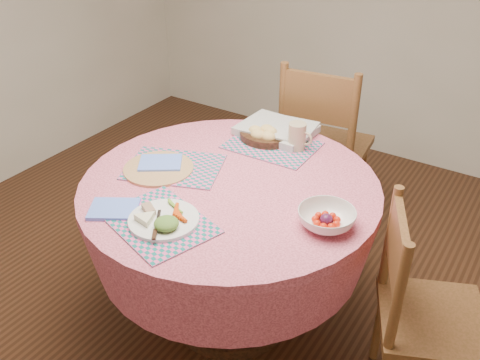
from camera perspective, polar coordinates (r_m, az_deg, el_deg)
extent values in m
plane|color=#331C0F|center=(2.67, -0.93, -14.17)|extent=(4.00, 4.00, 0.00)
cylinder|color=pink|center=(2.21, -1.09, -0.74)|extent=(1.24, 1.24, 0.04)
cone|color=pink|center=(2.30, -1.05, -4.34)|extent=(1.24, 1.24, 0.30)
cylinder|color=black|center=(2.51, -0.97, -10.65)|extent=(0.14, 0.14, 0.44)
cylinder|color=black|center=(2.65, -0.94, -13.72)|extent=(0.56, 0.56, 0.06)
cube|color=brown|center=(2.18, 19.88, -13.88)|extent=(0.52, 0.53, 0.04)
cylinder|color=brown|center=(2.48, 22.13, -14.72)|extent=(0.05, 0.05, 0.42)
cylinder|color=brown|center=(2.42, 14.63, -14.46)|extent=(0.05, 0.05, 0.42)
cylinder|color=brown|center=(1.87, 16.48, -12.20)|extent=(0.05, 0.05, 0.46)
cylinder|color=brown|center=(2.13, 15.70, -6.05)|extent=(0.05, 0.05, 0.46)
cube|color=brown|center=(1.94, 16.46, -6.82)|extent=(0.16, 0.32, 0.22)
cube|color=brown|center=(3.10, 9.03, 3.55)|extent=(0.52, 0.50, 0.04)
cylinder|color=brown|center=(3.33, 12.77, 0.50)|extent=(0.05, 0.05, 0.48)
cylinder|color=brown|center=(3.42, 6.61, 1.94)|extent=(0.05, 0.05, 0.48)
cylinder|color=brown|center=(3.03, 11.03, -2.63)|extent=(0.05, 0.05, 0.48)
cylinder|color=brown|center=(3.12, 4.32, -0.97)|extent=(0.05, 0.05, 0.48)
cylinder|color=brown|center=(2.77, 11.95, 5.84)|extent=(0.05, 0.05, 0.53)
cylinder|color=brown|center=(2.87, 4.56, 7.37)|extent=(0.05, 0.05, 0.53)
cube|color=brown|center=(2.77, 8.36, 8.63)|extent=(0.38, 0.08, 0.25)
cube|color=#136B67|center=(1.98, -8.63, -4.50)|extent=(0.47, 0.41, 0.01)
cube|color=#136B67|center=(2.32, -7.04, 1.39)|extent=(0.48, 0.42, 0.01)
cube|color=#136B67|center=(2.49, 3.44, 3.72)|extent=(0.41, 0.31, 0.01)
cylinder|color=#A78148|center=(2.31, -8.69, 1.21)|extent=(0.30, 0.30, 0.01)
cube|color=#6084F8|center=(2.08, -13.30, -3.04)|extent=(0.23, 0.21, 0.01)
cube|color=#6084F8|center=(2.34, -8.48, 1.80)|extent=(0.23, 0.22, 0.01)
cylinder|color=white|center=(1.98, -8.13, -4.21)|extent=(0.26, 0.26, 0.01)
ellipsoid|color=#2F6422|center=(1.92, -7.00, -4.33)|extent=(0.12, 0.12, 0.04)
cylinder|color=beige|center=(1.93, -9.64, -4.58)|extent=(0.10, 0.10, 0.02)
cube|color=#907253|center=(1.98, -10.26, -3.67)|extent=(0.07, 0.06, 0.02)
cube|color=silver|center=(1.94, -8.27, -4.56)|extent=(0.09, 0.13, 0.00)
cylinder|color=black|center=(2.51, 2.45, 4.57)|extent=(0.23, 0.23, 0.03)
ellipsoid|color=#DEC671|center=(2.51, 1.68, 5.52)|extent=(0.07, 0.06, 0.05)
ellipsoid|color=#DEC671|center=(2.51, 3.21, 5.44)|extent=(0.07, 0.06, 0.05)
ellipsoid|color=#DEC671|center=(2.46, 3.03, 4.91)|extent=(0.07, 0.06, 0.05)
ellipsoid|color=#DEC671|center=(2.48, 1.91, 5.10)|extent=(0.07, 0.06, 0.05)
ellipsoid|color=#DEC671|center=(2.53, 2.93, 5.63)|extent=(0.07, 0.06, 0.05)
cylinder|color=tan|center=(2.43, 6.10, 4.67)|extent=(0.08, 0.08, 0.12)
torus|color=tan|center=(2.42, 7.01, 4.42)|extent=(0.07, 0.01, 0.07)
imported|color=white|center=(1.95, 9.21, -4.07)|extent=(0.25, 0.25, 0.07)
sphere|color=red|center=(1.95, 10.26, -4.66)|extent=(0.03, 0.03, 0.03)
sphere|color=red|center=(1.97, 10.31, -4.21)|extent=(0.03, 0.03, 0.03)
sphere|color=red|center=(1.99, 9.85, -3.81)|extent=(0.03, 0.03, 0.03)
sphere|color=red|center=(1.99, 9.09, -3.64)|extent=(0.03, 0.03, 0.03)
sphere|color=red|center=(1.98, 8.37, -3.78)|extent=(0.03, 0.03, 0.03)
sphere|color=red|center=(1.96, 8.03, -4.17)|extent=(0.03, 0.03, 0.03)
sphere|color=red|center=(1.94, 8.22, -4.63)|extent=(0.03, 0.03, 0.03)
sphere|color=red|center=(1.93, 8.88, -4.95)|extent=(0.03, 0.03, 0.03)
sphere|color=red|center=(1.93, 9.69, -4.96)|extent=(0.03, 0.03, 0.03)
sphere|color=#431333|center=(1.96, 9.20, -4.24)|extent=(0.05, 0.05, 0.05)
cube|color=silver|center=(2.59, 3.88, 5.38)|extent=(0.35, 0.28, 0.03)
cube|color=silver|center=(2.57, 4.29, 5.70)|extent=(0.35, 0.29, 0.01)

